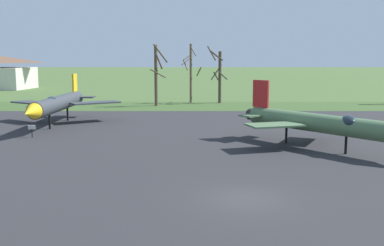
{
  "coord_description": "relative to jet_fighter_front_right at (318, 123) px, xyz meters",
  "views": [
    {
      "loc": [
        -2.56,
        -20.97,
        6.78
      ],
      "look_at": [
        -2.42,
        10.94,
        2.14
      ],
      "focal_mm": 42.17,
      "sensor_mm": 36.0,
      "label": 1
    }
  ],
  "objects": [
    {
      "name": "grass_verge_strip",
      "position": [
        -6.85,
        29.89,
        -2.0
      ],
      "size": [
        147.06,
        12.0,
        0.06
      ],
      "primitive_type": "cube",
      "color": "#375125",
      "rests_on": "ground"
    },
    {
      "name": "asphalt_apron",
      "position": [
        -6.85,
        1.55,
        -2.0
      ],
      "size": [
        87.06,
        44.68,
        0.05
      ],
      "primitive_type": "cube",
      "color": "#28282B",
      "rests_on": "ground"
    },
    {
      "name": "jet_fighter_front_right",
      "position": [
        0.0,
        0.0,
        0.0
      ],
      "size": [
        10.97,
        12.52,
        4.94
      ],
      "color": "#4C6B47",
      "rests_on": "ground"
    },
    {
      "name": "bare_tree_left_of_center",
      "position": [
        -9.55,
        34.57,
        2.63
      ],
      "size": [
        3.02,
        2.75,
        8.79
      ],
      "color": "brown",
      "rests_on": "ground"
    },
    {
      "name": "bare_tree_far_left",
      "position": [
        -14.35,
        30.12,
        2.59
      ],
      "size": [
        2.43,
        1.96,
        8.61
      ],
      "color": "brown",
      "rests_on": "ground"
    },
    {
      "name": "ground_plane",
      "position": [
        -6.85,
        -11.85,
        -2.03
      ],
      "size": [
        600.0,
        600.0,
        0.0
      ],
      "primitive_type": "plane",
      "color": "#425B2D"
    },
    {
      "name": "jet_fighter_rear_left",
      "position": [
        -22.88,
        11.98,
        0.21
      ],
      "size": [
        11.86,
        16.27,
        4.96
      ],
      "color": "#33383D",
      "rests_on": "ground"
    },
    {
      "name": "bare_tree_center",
      "position": [
        -5.44,
        34.2,
        2.35
      ],
      "size": [
        3.05,
        3.24,
        8.49
      ],
      "color": "#42382D",
      "rests_on": "ground"
    },
    {
      "name": "info_placard_rear_left",
      "position": [
        -23.01,
        4.88,
        -1.31
      ],
      "size": [
        0.63,
        0.32,
        1.12
      ],
      "color": "black",
      "rests_on": "ground"
    }
  ]
}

